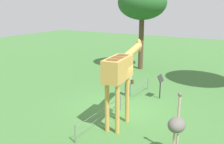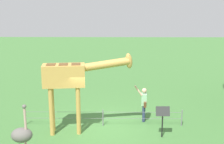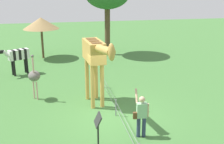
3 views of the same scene
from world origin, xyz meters
The scene contains 6 objects.
ground_plane centered at (0.00, 0.00, 0.00)m, with size 60.00×60.00×0.00m, color #427538.
giraffe centered at (-1.26, -0.57, 2.33)m, with size 3.73×0.89×3.38m.
visitor centered at (1.86, 0.64, 0.90)m, with size 0.62×0.59×1.75m.
ostrich centered at (-2.53, -3.33, 1.18)m, with size 0.70×0.56×2.25m.
info_sign centered at (2.46, -1.02, 0.95)m, with size 0.56×0.21×1.32m.
wire_fence centered at (0.00, 0.09, 0.40)m, with size 7.05×0.05×0.75m.
Camera 2 is at (0.54, -12.43, 5.63)m, focal length 48.48 mm.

